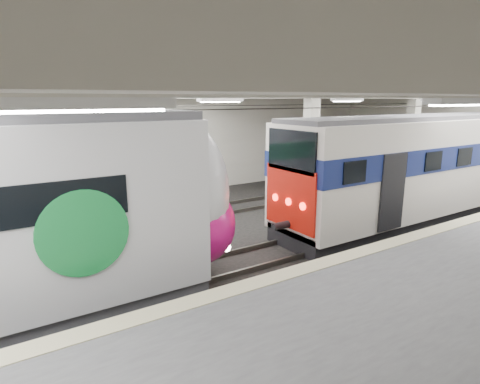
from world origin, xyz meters
TOP-DOWN VIEW (x-y plane):
  - station_hall at (0.00, -1.74)m, footprint 36.00×24.00m
  - older_rer at (7.91, 0.00)m, footprint 13.12×2.90m
  - far_train at (-5.77, 5.50)m, footprint 12.81×2.66m

SIDE VIEW (x-z plane):
  - far_train at x=-5.77m, z-range 0.07..4.20m
  - older_rer at x=7.91m, z-range 0.11..4.45m
  - station_hall at x=0.00m, z-range 0.37..6.12m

